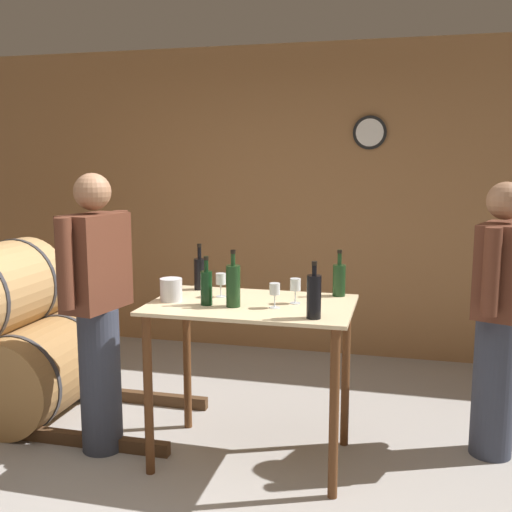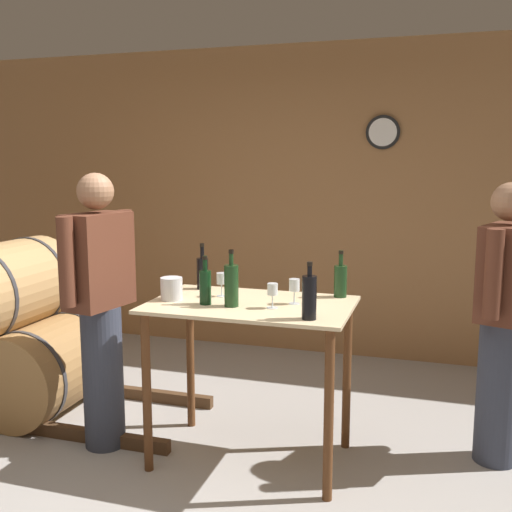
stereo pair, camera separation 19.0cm
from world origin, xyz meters
The scene contains 14 objects.
ground_plane centered at (0.00, 0.00, 0.00)m, with size 14.00×14.00×0.00m, color #9E9993.
back_wall centered at (0.00, 2.68, 1.35)m, with size 8.40×0.08×2.70m.
tasting_table centered at (0.20, 0.61, 0.75)m, with size 1.13×0.72×0.93m.
wine_bottle_far_left centered at (-0.20, 0.88, 1.03)m, with size 0.07×0.07×0.28m.
wine_bottle_left centered at (-0.03, 0.51, 1.03)m, with size 0.07×0.07×0.27m.
wine_bottle_center centered at (0.13, 0.50, 1.05)m, with size 0.08×0.08×0.31m.
wine_bottle_right centered at (0.59, 0.36, 1.04)m, with size 0.07×0.07×0.29m.
wine_bottle_far_right centered at (0.66, 0.91, 1.03)m, with size 0.08×0.08×0.27m.
wine_glass_near_left centered at (-0.01, 0.71, 1.03)m, with size 0.06×0.06×0.14m.
wine_glass_near_center centered at (0.35, 0.53, 1.02)m, with size 0.06×0.06×0.14m.
wine_glass_near_right centered at (0.44, 0.66, 1.03)m, with size 0.06×0.06×0.14m.
ice_bucket centered at (-0.25, 0.55, 0.99)m, with size 0.12×0.12×0.13m.
person_host centered at (-0.69, 0.51, 0.87)m, with size 0.29×0.58×1.64m.
person_visitor_with_scarf centered at (1.55, 1.00, 0.84)m, with size 0.34×0.56×1.60m.
Camera 2 is at (1.19, -2.49, 1.71)m, focal length 42.00 mm.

